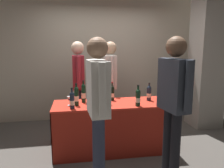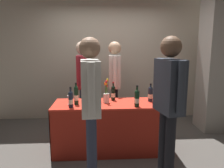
{
  "view_description": "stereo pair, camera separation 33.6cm",
  "coord_description": "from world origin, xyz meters",
  "px_view_note": "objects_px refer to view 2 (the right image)",
  "views": [
    {
      "loc": [
        -0.54,
        -3.27,
        1.66
      ],
      "look_at": [
        0.0,
        0.0,
        1.08
      ],
      "focal_mm": 35.0,
      "sensor_mm": 36.0,
      "label": 1
    },
    {
      "loc": [
        -0.2,
        -3.3,
        1.66
      ],
      "look_at": [
        0.0,
        0.0,
        1.08
      ],
      "focal_mm": 35.0,
      "sensor_mm": 36.0,
      "label": 2
    }
  ],
  "objects_px": {
    "display_bottle_0": "(150,94)",
    "taster_foreground_right": "(91,97)",
    "wine_glass_near_vendor": "(70,98)",
    "concrete_pillar": "(218,45)",
    "vendor_presenter": "(115,78)",
    "tasting_table": "(112,118)",
    "flower_vase": "(106,95)",
    "featured_wine_bottle": "(76,95)"
  },
  "relations": [
    {
      "from": "flower_vase",
      "to": "featured_wine_bottle",
      "type": "bearing_deg",
      "value": -171.06
    },
    {
      "from": "featured_wine_bottle",
      "to": "vendor_presenter",
      "type": "height_order",
      "value": "vendor_presenter"
    },
    {
      "from": "tasting_table",
      "to": "taster_foreground_right",
      "type": "xyz_separation_m",
      "value": [
        -0.3,
        -0.83,
        0.54
      ]
    },
    {
      "from": "tasting_table",
      "to": "concrete_pillar",
      "type": "bearing_deg",
      "value": 20.7
    },
    {
      "from": "display_bottle_0",
      "to": "vendor_presenter",
      "type": "bearing_deg",
      "value": 124.41
    },
    {
      "from": "concrete_pillar",
      "to": "display_bottle_0",
      "type": "distance_m",
      "value": 1.8
    },
    {
      "from": "concrete_pillar",
      "to": "display_bottle_0",
      "type": "bearing_deg",
      "value": -153.52
    },
    {
      "from": "tasting_table",
      "to": "flower_vase",
      "type": "xyz_separation_m",
      "value": [
        -0.09,
        0.01,
        0.36
      ]
    },
    {
      "from": "featured_wine_bottle",
      "to": "flower_vase",
      "type": "height_order",
      "value": "flower_vase"
    },
    {
      "from": "wine_glass_near_vendor",
      "to": "flower_vase",
      "type": "distance_m",
      "value": 0.56
    },
    {
      "from": "featured_wine_bottle",
      "to": "taster_foreground_right",
      "type": "bearing_deg",
      "value": -72.26
    },
    {
      "from": "concrete_pillar",
      "to": "tasting_table",
      "type": "relative_size",
      "value": 1.83
    },
    {
      "from": "taster_foreground_right",
      "to": "display_bottle_0",
      "type": "bearing_deg",
      "value": -50.45
    },
    {
      "from": "flower_vase",
      "to": "taster_foreground_right",
      "type": "relative_size",
      "value": 0.22
    },
    {
      "from": "concrete_pillar",
      "to": "wine_glass_near_vendor",
      "type": "xyz_separation_m",
      "value": [
        -2.73,
        -0.82,
        -0.79
      ]
    },
    {
      "from": "wine_glass_near_vendor",
      "to": "taster_foreground_right",
      "type": "bearing_deg",
      "value": -66.25
    },
    {
      "from": "featured_wine_bottle",
      "to": "vendor_presenter",
      "type": "xyz_separation_m",
      "value": [
        0.65,
        0.87,
        0.12
      ]
    },
    {
      "from": "display_bottle_0",
      "to": "wine_glass_near_vendor",
      "type": "distance_m",
      "value": 1.27
    },
    {
      "from": "display_bottle_0",
      "to": "concrete_pillar",
      "type": "bearing_deg",
      "value": 26.48
    },
    {
      "from": "concrete_pillar",
      "to": "vendor_presenter",
      "type": "bearing_deg",
      "value": 179.16
    },
    {
      "from": "wine_glass_near_vendor",
      "to": "flower_vase",
      "type": "bearing_deg",
      "value": 5.01
    },
    {
      "from": "concrete_pillar",
      "to": "featured_wine_bottle",
      "type": "xyz_separation_m",
      "value": [
        -2.63,
        -0.85,
        -0.74
      ]
    },
    {
      "from": "tasting_table",
      "to": "vendor_presenter",
      "type": "xyz_separation_m",
      "value": [
        0.1,
        0.82,
        0.51
      ]
    },
    {
      "from": "tasting_table",
      "to": "display_bottle_0",
      "type": "distance_m",
      "value": 0.72
    },
    {
      "from": "concrete_pillar",
      "to": "featured_wine_bottle",
      "type": "bearing_deg",
      "value": -162.15
    },
    {
      "from": "flower_vase",
      "to": "taster_foreground_right",
      "type": "xyz_separation_m",
      "value": [
        -0.21,
        -0.84,
        0.17
      ]
    },
    {
      "from": "flower_vase",
      "to": "wine_glass_near_vendor",
      "type": "bearing_deg",
      "value": -174.99
    },
    {
      "from": "featured_wine_bottle",
      "to": "taster_foreground_right",
      "type": "height_order",
      "value": "taster_foreground_right"
    },
    {
      "from": "featured_wine_bottle",
      "to": "display_bottle_0",
      "type": "height_order",
      "value": "featured_wine_bottle"
    },
    {
      "from": "tasting_table",
      "to": "display_bottle_0",
      "type": "bearing_deg",
      "value": 5.38
    },
    {
      "from": "display_bottle_0",
      "to": "taster_foreground_right",
      "type": "relative_size",
      "value": 0.17
    },
    {
      "from": "flower_vase",
      "to": "taster_foreground_right",
      "type": "bearing_deg",
      "value": -104.16
    },
    {
      "from": "tasting_table",
      "to": "flower_vase",
      "type": "bearing_deg",
      "value": 171.83
    },
    {
      "from": "wine_glass_near_vendor",
      "to": "display_bottle_0",
      "type": "bearing_deg",
      "value": 4.27
    },
    {
      "from": "flower_vase",
      "to": "vendor_presenter",
      "type": "bearing_deg",
      "value": 76.73
    },
    {
      "from": "display_bottle_0",
      "to": "flower_vase",
      "type": "xyz_separation_m",
      "value": [
        -0.71,
        -0.05,
        -0.01
      ]
    },
    {
      "from": "display_bottle_0",
      "to": "wine_glass_near_vendor",
      "type": "relative_size",
      "value": 2.13
    },
    {
      "from": "flower_vase",
      "to": "taster_foreground_right",
      "type": "height_order",
      "value": "taster_foreground_right"
    },
    {
      "from": "tasting_table",
      "to": "vendor_presenter",
      "type": "relative_size",
      "value": 1.05
    },
    {
      "from": "vendor_presenter",
      "to": "taster_foreground_right",
      "type": "height_order",
      "value": "taster_foreground_right"
    },
    {
      "from": "featured_wine_bottle",
      "to": "flower_vase",
      "type": "bearing_deg",
      "value": 8.94
    },
    {
      "from": "featured_wine_bottle",
      "to": "wine_glass_near_vendor",
      "type": "distance_m",
      "value": 0.12
    }
  ]
}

